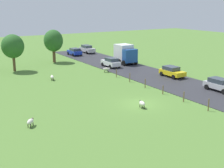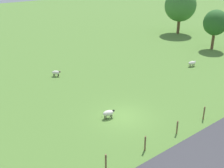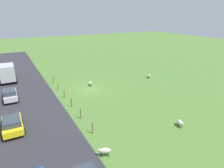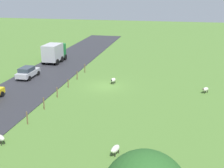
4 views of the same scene
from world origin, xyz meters
name	(u,v)px [view 1 (image 1 of 4)]	position (x,y,z in m)	size (l,w,h in m)	color
ground_plane	(140,104)	(0.00, 0.00, 0.00)	(160.00, 160.00, 0.00)	#517A33
road_strip	(202,91)	(9.46, 0.00, 0.03)	(8.00, 80.00, 0.06)	#2D2D33
sheep_0	(106,69)	(4.91, 15.46, 0.54)	(1.16, 0.83, 0.78)	beige
sheep_1	(52,77)	(-4.26, 15.06, 0.47)	(0.73, 1.17, 0.70)	silver
sheep_2	(142,103)	(-0.65, -1.18, 0.49)	(0.71, 1.13, 0.73)	silver
sheep_3	(30,122)	(-11.98, -0.05, 0.47)	(0.94, 0.98, 0.70)	silver
tree_0	(53,41)	(1.08, 28.04, 3.97)	(3.49, 3.49, 6.01)	brown
tree_2	(13,46)	(-7.23, 23.96, 4.00)	(3.53, 3.53, 5.91)	brown
fence_post_0	(209,105)	(4.48, -5.39, 0.64)	(0.12, 0.12, 1.28)	brown
fence_post_1	(184,97)	(4.48, -1.94, 0.58)	(0.12, 0.12, 1.17)	brown
fence_post_2	(163,90)	(4.48, 1.51, 0.55)	(0.12, 0.12, 1.09)	brown
fence_post_3	(145,83)	(4.48, 4.96, 0.59)	(0.12, 0.12, 1.18)	brown
fence_post_4	(130,78)	(4.48, 8.41, 0.63)	(0.12, 0.12, 1.26)	brown
fence_post_5	(116,73)	(4.48, 11.86, 0.62)	(0.12, 0.12, 1.23)	brown
truck_1	(125,54)	(11.33, 19.72, 1.85)	(2.85, 3.99, 3.43)	#1E4C99
car_0	(172,71)	(11.51, 7.65, 0.85)	(2.08, 3.95, 1.52)	yellow
car_1	(75,52)	(7.58, 33.15, 0.85)	(2.02, 3.85, 1.51)	#1933B2
car_2	(87,49)	(11.40, 34.85, 0.92)	(1.93, 4.59, 1.67)	#B7B7BC
car_3	(111,62)	(7.62, 18.56, 0.89)	(1.97, 3.86, 1.60)	silver
car_4	(220,84)	(11.32, -1.11, 0.86)	(1.93, 4.01, 1.53)	#B7B7BC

